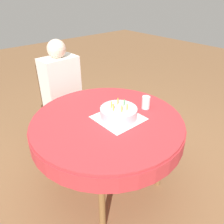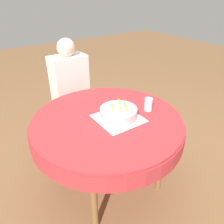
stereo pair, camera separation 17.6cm
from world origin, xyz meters
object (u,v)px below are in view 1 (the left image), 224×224
object	(u,v)px
birthday_cake	(119,113)
drinking_glass	(146,102)
person	(62,85)
chair	(60,100)

from	to	relation	value
birthday_cake	drinking_glass	bearing A→B (deg)	-6.34
person	drinking_glass	xyz separation A→B (m)	(0.29, -0.96, 0.06)
chair	birthday_cake	bearing A→B (deg)	-91.81
chair	person	size ratio (longest dim) A/B	0.78
birthday_cake	drinking_glass	xyz separation A→B (m)	(0.29, -0.03, 0.01)
person	drinking_glass	size ratio (longest dim) A/B	10.79
person	drinking_glass	bearing A→B (deg)	-75.03
person	birthday_cake	xyz separation A→B (m)	(-0.00, -0.93, 0.05)
birthday_cake	drinking_glass	distance (m)	0.29
birthday_cake	person	bearing A→B (deg)	89.78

